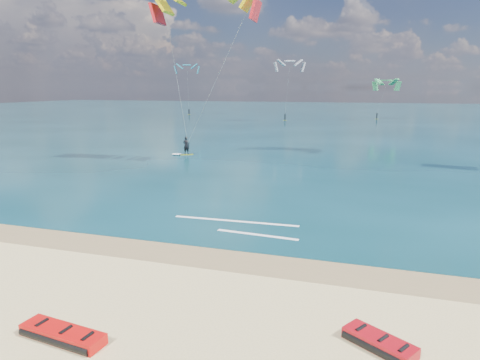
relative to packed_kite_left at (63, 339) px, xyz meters
name	(u,v)px	position (x,y,z in m)	size (l,w,h in m)	color
ground	(301,146)	(-0.06, 44.07, 0.00)	(320.00, 320.00, 0.00)	tan
wet_sand_strip	(169,252)	(-0.06, 7.07, 0.00)	(320.00, 2.40, 0.01)	olive
sea	(339,115)	(-0.06, 108.07, 0.02)	(320.00, 200.00, 0.04)	#092E34
packed_kite_left	(63,339)	(0.00, 0.00, 0.00)	(2.92, 1.08, 0.39)	red
packed_kite_mid	(379,348)	(8.86, 2.27, 0.00)	(2.24, 1.09, 0.40)	#AC0B15
kitesurfer_main	(195,69)	(-8.34, 30.21, 9.00)	(13.07, 7.63, 17.51)	#BAD118
shoreline_foam	(243,226)	(2.08, 11.49, 0.04)	(7.35, 2.32, 0.01)	white
distant_kites	(270,94)	(-14.63, 89.21, 5.86)	(54.60, 16.54, 12.87)	#328C4F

